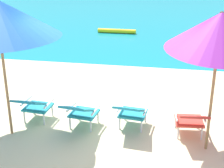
{
  "coord_description": "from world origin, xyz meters",
  "views": [
    {
      "loc": [
        1.15,
        -6.21,
        3.38
      ],
      "look_at": [
        0.0,
        0.23,
        0.75
      ],
      "focal_mm": 54.92,
      "sensor_mm": 36.0,
      "label": 1
    }
  ],
  "objects": [
    {
      "name": "lounge_chair_near_right",
      "position": [
        0.47,
        -0.28,
        0.4
      ],
      "size": [
        0.62,
        0.92,
        0.68
      ],
      "color": "teal",
      "rests_on": "ground_plane"
    },
    {
      "name": "lounge_chair_far_right",
      "position": [
        1.6,
        -0.4,
        0.4
      ],
      "size": [
        0.62,
        0.92,
        0.68
      ],
      "color": "red",
      "rests_on": "ground_plane"
    },
    {
      "name": "ocean_band",
      "position": [
        0.0,
        12.58,
        0.0
      ],
      "size": [
        40.0,
        18.0,
        0.01
      ],
      "primitive_type": "cube",
      "color": "teal",
      "rests_on": "ground_plane"
    },
    {
      "name": "lounge_chair_near_left",
      "position": [
        -0.51,
        -0.44,
        0.4
      ],
      "size": [
        0.64,
        0.94,
        0.68
      ],
      "color": "teal",
      "rests_on": "ground_plane"
    },
    {
      "name": "swim_buoy",
      "position": [
        -1.13,
        7.7,
        0.1
      ],
      "size": [
        1.6,
        0.18,
        0.18
      ],
      "primitive_type": "cylinder",
      "rotation": [
        0.0,
        1.57,
        0.0
      ],
      "color": "yellow",
      "rests_on": "ocean_band"
    },
    {
      "name": "ground_plane",
      "position": [
        0.0,
        4.0,
        0.0
      ],
      "size": [
        40.0,
        40.0,
        0.0
      ],
      "primitive_type": "plane",
      "color": "beige"
    },
    {
      "name": "beach_umbrella_right",
      "position": [
        1.88,
        -0.71,
        2.15
      ],
      "size": [
        1.99,
        2.01,
        2.5
      ],
      "color": "olive",
      "rests_on": "ground_plane"
    },
    {
      "name": "lounge_chair_far_left",
      "position": [
        -1.51,
        -0.33,
        0.4
      ],
      "size": [
        0.6,
        0.91,
        0.68
      ],
      "color": "teal",
      "rests_on": "ground_plane"
    }
  ]
}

